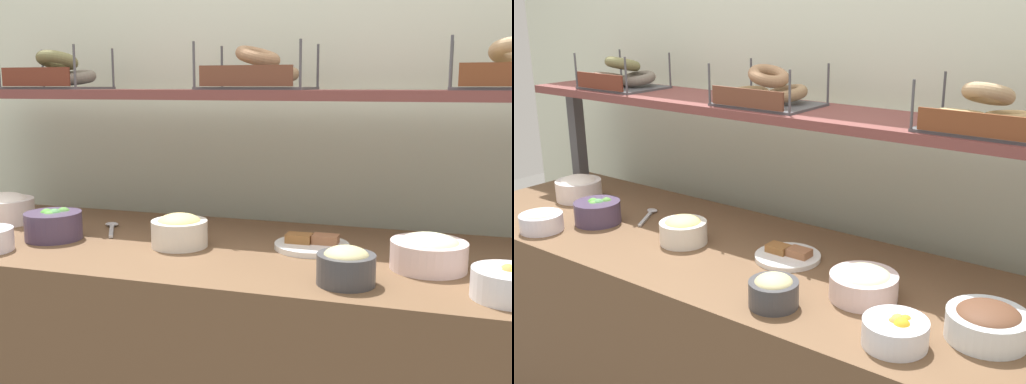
# 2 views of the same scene
# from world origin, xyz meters

# --- Properties ---
(back_wall) EXTENTS (3.45, 0.06, 2.40)m
(back_wall) POSITION_xyz_m (0.00, 0.55, 1.20)
(back_wall) COLOR silver
(back_wall) RESTS_ON ground_plane
(upper_shelf) EXTENTS (2.21, 0.32, 0.03)m
(upper_shelf) POSITION_xyz_m (0.00, 0.27, 1.26)
(upper_shelf) COLOR brown
(upper_shelf) RESTS_ON shelf_riser_left
(bowl_egg_salad) EXTENTS (0.16, 0.16, 0.09)m
(bowl_egg_salad) POSITION_xyz_m (-0.15, -0.04, 0.90)
(bowl_egg_salad) COLOR white
(bowl_egg_salad) RESTS_ON deli_counter
(bowl_cream_cheese) EXTENTS (0.18, 0.18, 0.10)m
(bowl_cream_cheese) POSITION_xyz_m (-0.81, 0.06, 0.90)
(bowl_cream_cheese) COLOR white
(bowl_cream_cheese) RESTS_ON deli_counter
(bowl_fruit_salad) EXTENTS (0.16, 0.16, 0.08)m
(bowl_fruit_salad) POSITION_xyz_m (0.69, -0.22, 0.88)
(bowl_fruit_salad) COLOR white
(bowl_fruit_salad) RESTS_ON deli_counter
(bowl_hummus) EXTENTS (0.13, 0.13, 0.09)m
(bowl_hummus) POSITION_xyz_m (0.35, -0.22, 0.89)
(bowl_hummus) COLOR #424247
(bowl_hummus) RESTS_ON deli_counter
(bowl_potato_salad) EXTENTS (0.19, 0.19, 0.09)m
(bowl_potato_salad) POSITION_xyz_m (0.52, -0.05, 0.89)
(bowl_potato_salad) COLOR silver
(bowl_potato_salad) RESTS_ON deli_counter
(bowl_veggie_mix) EXTENTS (0.16, 0.16, 0.09)m
(bowl_veggie_mix) POSITION_xyz_m (-0.53, -0.08, 0.89)
(bowl_veggie_mix) COLOR #4A3B58
(bowl_veggie_mix) RESTS_ON deli_counter
(serving_plate_white) EXTENTS (0.21, 0.21, 0.04)m
(serving_plate_white) POSITION_xyz_m (0.21, 0.05, 0.86)
(serving_plate_white) COLOR white
(serving_plate_white) RESTS_ON deli_counter
(serving_spoon_by_edge) EXTENTS (0.11, 0.16, 0.01)m
(serving_spoon_by_edge) POSITION_xyz_m (-0.43, 0.08, 0.86)
(serving_spoon_by_edge) COLOR #B7B7BC
(serving_spoon_by_edge) RESTS_ON deli_counter
(bagel_basket_poppy) EXTENTS (0.30, 0.25, 0.14)m
(bagel_basket_poppy) POSITION_xyz_m (-0.73, 0.26, 1.33)
(bagel_basket_poppy) COLOR #4C4C51
(bagel_basket_poppy) RESTS_ON upper_shelf
(bagel_basket_everything) EXTENTS (0.33, 0.26, 0.14)m
(bagel_basket_everything) POSITION_xyz_m (-0.01, 0.26, 1.33)
(bagel_basket_everything) COLOR #4C4C51
(bagel_basket_everything) RESTS_ON upper_shelf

